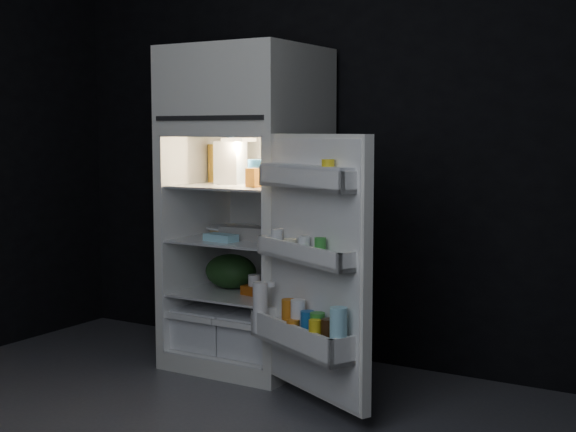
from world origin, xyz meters
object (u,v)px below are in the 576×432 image
Objects in this scene: fridge_door at (312,271)px; egg_carton at (248,233)px; refrigerator at (249,197)px; yogurt_tray at (264,291)px; milk_jug at (230,163)px.

egg_carton is (-0.67, 0.47, 0.08)m from fridge_door.
refrigerator is 0.22m from egg_carton.
refrigerator is 0.54m from yogurt_tray.
yogurt_tray is at bearing -32.37° from refrigerator.
fridge_door reaches higher than egg_carton.
egg_carton is at bearing 177.87° from yogurt_tray.
egg_carton is 0.33m from yogurt_tray.
egg_carton is at bearing 145.01° from fridge_door.
milk_jug is at bearing 176.09° from yogurt_tray.
fridge_door is at bearing -39.98° from egg_carton.
fridge_door is at bearing -29.01° from yogurt_tray.
refrigerator is 7.42× the size of milk_jug.
refrigerator is at bearing 14.82° from milk_jug.
milk_jug is 0.74m from yogurt_tray.
refrigerator is 0.22m from milk_jug.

